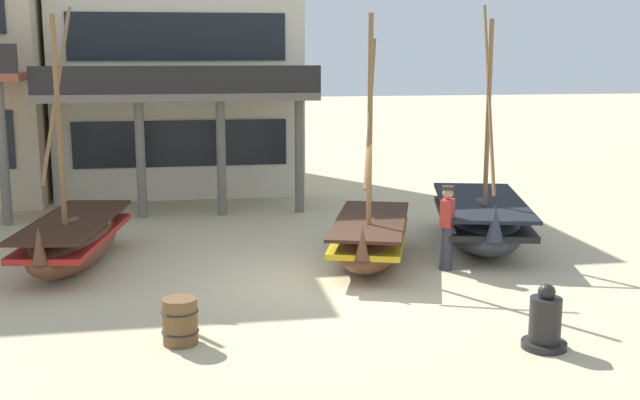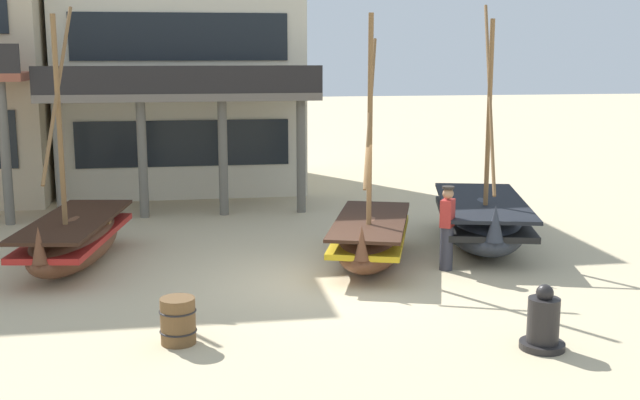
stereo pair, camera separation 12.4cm
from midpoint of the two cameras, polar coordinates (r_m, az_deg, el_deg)
ground_plane at (r=14.87m, az=0.42°, el=-6.02°), size 120.00×120.00×0.00m
fishing_boat_near_left at (r=16.16m, az=3.44°, el=-2.75°), size 2.51×4.13×4.98m
fishing_boat_centre_large at (r=17.87m, az=11.32°, el=-1.43°), size 2.85×4.84×5.28m
fishing_boat_far_right at (r=16.67m, az=-17.53°, el=-2.73°), size 2.05×4.35×5.14m
fisherman_by_hull at (r=15.75m, az=8.91°, el=-2.06°), size 0.38×0.42×1.68m
capstan_winch at (r=12.08m, az=15.63°, el=-8.53°), size 0.66×0.66×0.97m
wooden_barrel at (r=12.00m, az=-10.35°, el=-8.59°), size 0.56×0.56×0.70m
harbor_building_main at (r=25.75m, az=-10.33°, el=11.38°), size 7.51×8.51×9.33m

